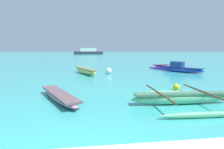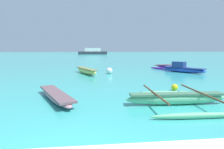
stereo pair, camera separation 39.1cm
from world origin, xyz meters
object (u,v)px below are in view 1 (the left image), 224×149
Objects in this scene: moored_boat_0 at (181,68)px; moored_boat_4 at (59,96)px; moored_boat_3 at (181,98)px; moored_boat_2 at (168,67)px; distant_ferry at (88,52)px; mooring_buoy_0 at (109,71)px; moored_boat_1 at (86,71)px; mooring_buoy_1 at (176,87)px.

moored_boat_4 is (-10.00, -8.73, -0.16)m from moored_boat_0.
moored_boat_3 is 5.01m from moored_boat_4.
distant_ferry reaches higher than moored_boat_2.
moored_boat_4 is at bearing -92.44° from distant_ferry.
distant_ferry is at bearing 90.39° from mooring_buoy_0.
distant_ferry is at bearing 149.04° from moored_boat_0.
moored_boat_1 is 9.78m from moored_boat_2.
moored_boat_1 is (-8.80, -0.17, -0.06)m from moored_boat_0.
moored_boat_3 is (-5.39, -13.61, 0.05)m from moored_boat_2.
moored_boat_3 is at bearing -65.45° from moored_boat_0.
distant_ferry is at bearing 92.77° from mooring_buoy_1.
moored_boat_1 reaches higher than moored_boat_2.
moored_boat_3 is (3.64, -9.88, -0.04)m from moored_boat_1.
moored_boat_0 reaches higher than mooring_buoy_0.
moored_boat_0 is 6.84m from mooring_buoy_0.
moored_boat_0 is 11.30m from moored_boat_3.
moored_boat_0 is at bearing 2.76° from mooring_buoy_0.
moored_boat_2 is at bearing 68.58° from mooring_buoy_1.
moored_boat_4 is at bearing -168.65° from mooring_buoy_1.
moored_boat_2 is at bearing 28.85° from mooring_buoy_0.
moored_boat_0 is 0.92× the size of moored_boat_4.
moored_boat_1 is at bearing 112.00° from moored_boat_3.
distant_ferry reaches higher than moored_boat_3.
moored_boat_0 is 0.92× the size of moored_boat_1.
mooring_buoy_1 reaches higher than moored_boat_4.
moored_boat_3 is 11.59× the size of mooring_buoy_1.
moored_boat_1 reaches higher than mooring_buoy_1.
moored_boat_4 is 8.98m from mooring_buoy_0.
distant_ferry is (-3.09, 63.91, 0.76)m from mooring_buoy_1.
moored_boat_0 reaches higher than moored_boat_4.
moored_boat_2 is 53.32m from distant_ferry.
moored_boat_3 is (-5.16, -10.05, -0.11)m from moored_boat_0.
moored_boat_1 is at bearing -97.92° from moored_boat_2.
mooring_buoy_0 is (1.97, -0.16, -0.01)m from moored_boat_1.
mooring_buoy_1 is 63.99m from distant_ferry.
moored_boat_0 is 8.61m from mooring_buoy_1.
mooring_buoy_0 is (3.16, 8.40, 0.08)m from moored_boat_4.
mooring_buoy_0 is at bearing 136.46° from moored_boat_4.
moored_boat_1 is at bearing 149.14° from moored_boat_4.
moored_boat_0 is 0.35× the size of distant_ferry.
moored_boat_2 is 15.99m from moored_boat_4.
moored_boat_4 is at bearing 166.53° from moored_boat_3.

